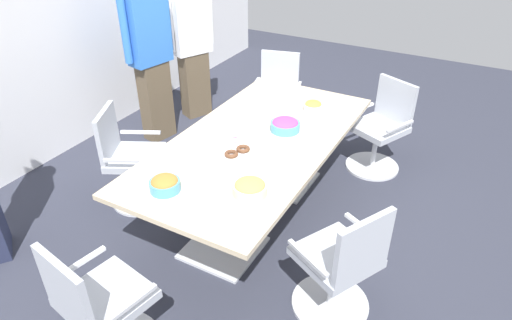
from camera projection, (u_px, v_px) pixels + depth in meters
The scene contains 17 objects.
ground_plane at pixel (256, 212), 4.10m from camera, with size 10.00×10.00×0.01m, color #2D303D.
back_wall at pixel (36, 21), 4.33m from camera, with size 8.00×0.10×2.80m, color white.
conference_table at pixel (256, 152), 3.76m from camera, with size 2.40×1.20×0.75m.
office_chair_0 at pixel (341, 268), 2.95m from camera, with size 0.73×0.73×0.91m.
office_chair_1 at pixel (381, 131), 4.53m from camera, with size 0.72×0.72×0.91m.
office_chair_2 at pixel (277, 99), 5.20m from camera, with size 0.66×0.66×0.91m.
office_chair_3 at pixel (130, 162), 4.04m from camera, with size 0.73×0.73×0.91m.
office_chair_4 at pixel (100, 310), 2.66m from camera, with size 0.63×0.63×0.91m.
person_standing_1 at pixel (150, 54), 4.77m from camera, with size 0.61×0.31×1.86m.
person_standing_2 at pixel (192, 47), 5.33m from camera, with size 0.59×0.38×1.68m.
snack_bowl_cookies at pixel (250, 188), 3.04m from camera, with size 0.23×0.23×0.10m.
snack_bowl_pretzels at pixel (165, 184), 3.07m from camera, with size 0.21×0.21×0.11m.
snack_bowl_candy_mix at pixel (285, 125), 3.80m from camera, with size 0.25×0.25×0.11m.
snack_bowl_chips_yellow at pixel (313, 106), 4.12m from camera, with size 0.17×0.17×0.10m.
donut_platter at pixel (228, 147), 3.55m from camera, with size 0.35×0.36×0.04m.
plate_stack at pixel (261, 106), 4.20m from camera, with size 0.21×0.21×0.03m.
napkin_pile at pixel (270, 157), 3.40m from camera, with size 0.15×0.15×0.06m, color white.
Camera 1 is at (-2.83, -1.55, 2.57)m, focal length 31.85 mm.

